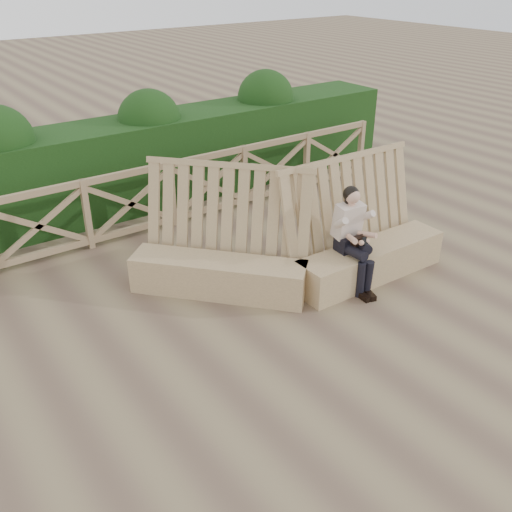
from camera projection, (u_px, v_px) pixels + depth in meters
ground at (264, 341)px, 6.63m from camera, size 60.00×60.00×0.00m
bench at (295, 255)px, 7.67m from camera, size 4.03×2.34×1.62m
woman at (353, 234)px, 7.45m from camera, size 0.39×0.81×1.38m
guardrail at (131, 204)px, 8.88m from camera, size 10.10×0.09×1.10m
hedge at (100, 171)px, 9.66m from camera, size 12.00×1.20×1.50m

